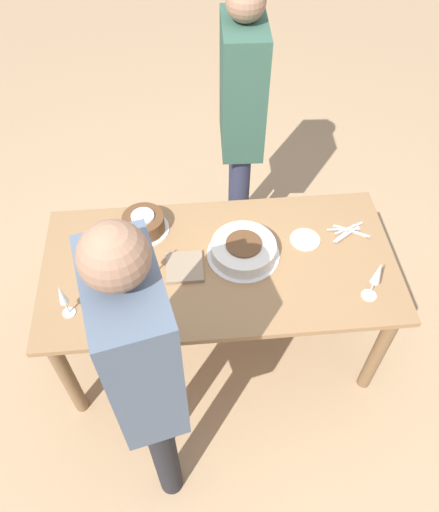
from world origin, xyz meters
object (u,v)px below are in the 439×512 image
Objects in this scene: cake_center_white at (243,249)px; wine_glass_extra at (377,275)px; wine_glass_far at (62,296)px; wine_glass_near at (149,257)px; person_watching at (142,364)px; person_cutting at (242,110)px; cake_front_chocolate at (144,223)px.

wine_glass_extra is (-0.54, 0.29, 0.12)m from cake_center_white.
wine_glass_far reaches higher than cake_center_white.
person_watching is at bearing 89.50° from wine_glass_near.
wine_glass_far is 0.60m from person_watching.
wine_glass_extra is 0.14× the size of person_watching.
wine_glass_far is at bearing 24.58° from wine_glass_near.
wine_glass_extra is at bearing 26.46° from person_cutting.
wine_glass_extra reaches higher than wine_glass_far.
person_watching is (0.52, 1.47, 0.02)m from person_cutting.
person_cutting reaches higher than cake_front_chocolate.
cake_front_chocolate is at bearing -83.13° from wine_glass_near.
wine_glass_near is 0.63m from person_watching.
person_watching is (-0.36, 0.44, 0.18)m from wine_glass_far.
wine_glass_far is 0.83× the size of wine_glass_extra.
wine_glass_far is (0.33, 0.47, 0.08)m from cake_front_chocolate.
wine_glass_extra is at bearing 151.70° from cake_center_white.
cake_front_chocolate is 0.58m from wine_glass_far.
cake_front_chocolate is at bearing -10.78° from person_watching.
person_cutting is 1.56m from person_watching.
wine_glass_far is at bearing -1.13° from wine_glass_extra.
cake_front_chocolate is 0.82m from person_cutting.
wine_glass_extra is 1.08m from person_watching.
cake_center_white is at bearing -161.85° from wine_glass_far.
wine_glass_near is at bearing -11.21° from wine_glass_extra.
person_cutting is at bearing -32.10° from person_watching.
person_cutting reaches higher than wine_glass_near.
person_cutting is (-0.07, -0.77, 0.25)m from cake_center_white.
wine_glass_near reaches higher than cake_front_chocolate.
person_watching is at bearing 57.81° from cake_center_white.
wine_glass_near is 0.13× the size of person_watching.
cake_center_white is 0.46m from wine_glass_near.
wine_glass_far is at bearing 55.10° from cake_front_chocolate.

